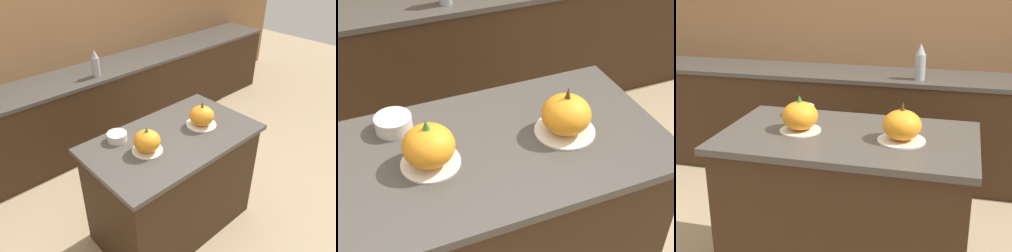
% 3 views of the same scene
% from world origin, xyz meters
% --- Properties ---
extents(wall_back, '(8.00, 0.06, 2.50)m').
position_xyz_m(wall_back, '(0.00, 1.89, 1.25)').
color(wall_back, '#9E7047').
rests_on(wall_back, ground_plane).
extents(kitchen_island, '(1.31, 0.75, 0.92)m').
position_xyz_m(kitchen_island, '(0.00, 0.00, 0.46)').
color(kitchen_island, '#382314').
rests_on(kitchen_island, ground_plane).
extents(back_counter, '(6.00, 0.60, 0.90)m').
position_xyz_m(back_counter, '(0.00, 1.56, 0.45)').
color(back_counter, '#382314').
rests_on(back_counter, ground_plane).
extents(pumpkin_cake_left, '(0.22, 0.22, 0.19)m').
position_xyz_m(pumpkin_cake_left, '(-0.25, -0.01, 1.00)').
color(pumpkin_cake_left, silver).
rests_on(pumpkin_cake_left, kitchen_island).
extents(pumpkin_cake_right, '(0.24, 0.24, 0.20)m').
position_xyz_m(pumpkin_cake_right, '(0.28, -0.02, 1.00)').
color(pumpkin_cake_right, silver).
rests_on(pumpkin_cake_right, kitchen_island).
extents(bottle_tall, '(0.08, 0.08, 0.29)m').
position_xyz_m(bottle_tall, '(0.22, 1.42, 1.03)').
color(bottle_tall, '#99999E').
rests_on(bottle_tall, back_counter).
extents(mixing_bowl, '(0.14, 0.14, 0.06)m').
position_xyz_m(mixing_bowl, '(-0.34, 0.24, 0.95)').
color(mixing_bowl, beige).
rests_on(mixing_bowl, kitchen_island).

